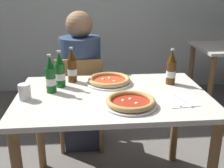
{
  "coord_description": "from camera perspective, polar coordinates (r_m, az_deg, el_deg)",
  "views": [
    {
      "loc": [
        -0.15,
        -1.61,
        1.39
      ],
      "look_at": [
        0.0,
        0.05,
        0.8
      ],
      "focal_mm": 44.33,
      "sensor_mm": 36.0,
      "label": 1
    }
  ],
  "objects": [
    {
      "name": "dining_table_main",
      "position": [
        1.78,
        0.15,
        -5.52
      ],
      "size": [
        1.2,
        0.8,
        0.75
      ],
      "color": "silver",
      "rests_on": "ground_plane"
    },
    {
      "name": "chair_behind_table",
      "position": [
        2.4,
        -6.35,
        -2.89
      ],
      "size": [
        0.43,
        0.43,
        0.85
      ],
      "rotation": [
        0.0,
        0.0,
        3.07
      ],
      "color": "olive",
      "rests_on": "ground_plane"
    },
    {
      "name": "diner_seated",
      "position": [
        2.41,
        -6.31,
        -0.19
      ],
      "size": [
        0.34,
        0.34,
        1.21
      ],
      "color": "#2D3342",
      "rests_on": "ground_plane"
    },
    {
      "name": "pizza_margherita_near",
      "position": [
        1.57,
        3.83,
        -3.78
      ],
      "size": [
        0.31,
        0.31,
        0.04
      ],
      "color": "white",
      "rests_on": "dining_table_main"
    },
    {
      "name": "pizza_marinara_far",
      "position": [
        1.92,
        -0.6,
        0.72
      ],
      "size": [
        0.32,
        0.32,
        0.04
      ],
      "color": "white",
      "rests_on": "dining_table_main"
    },
    {
      "name": "beer_bottle_left",
      "position": [
        1.78,
        -12.55,
        1.5
      ],
      "size": [
        0.07,
        0.07,
        0.25
      ],
      "color": "#14591E",
      "rests_on": "dining_table_main"
    },
    {
      "name": "beer_bottle_center",
      "position": [
        1.96,
        -8.24,
        3.39
      ],
      "size": [
        0.07,
        0.07,
        0.25
      ],
      "color": "#512D0F",
      "rests_on": "dining_table_main"
    },
    {
      "name": "beer_bottle_right",
      "position": [
        1.87,
        -10.67,
        2.49
      ],
      "size": [
        0.07,
        0.07,
        0.25
      ],
      "color": "#14591E",
      "rests_on": "dining_table_main"
    },
    {
      "name": "beer_bottle_extra",
      "position": [
        1.93,
        12.11,
        2.96
      ],
      "size": [
        0.07,
        0.07,
        0.25
      ],
      "color": "#512D0F",
      "rests_on": "dining_table_main"
    },
    {
      "name": "napkin_with_cutlery",
      "position": [
        1.68,
        13.71,
        -3.43
      ],
      "size": [
        0.2,
        0.2,
        0.01
      ],
      "color": "white",
      "rests_on": "dining_table_main"
    },
    {
      "name": "paper_cup",
      "position": [
        1.72,
        -17.58,
        -1.55
      ],
      "size": [
        0.07,
        0.07,
        0.09
      ],
      "primitive_type": "cylinder",
      "color": "white",
      "rests_on": "dining_table_main"
    }
  ]
}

